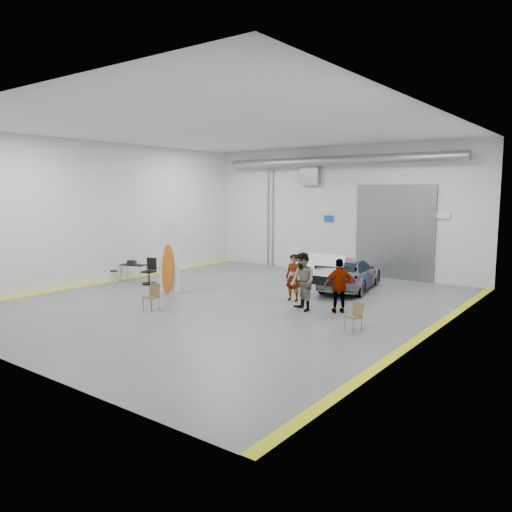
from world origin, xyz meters
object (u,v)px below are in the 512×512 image
Objects in this scene: sedan_car at (350,274)px; shop_stool at (114,278)px; person_b at (303,282)px; work_table at (133,264)px; person_a at (293,278)px; person_c at (340,286)px; folding_chair_far at (353,322)px; folding_chair_near at (151,302)px; office_chair at (150,273)px; surfboard_display at (167,261)px.

sedan_car reaches higher than shop_stool.
person_b is 1.60× the size of work_table.
person_c is (2.13, -0.58, 0.04)m from person_a.
person_a is at bearing 14.71° from shop_stool.
sedan_car is 2.48× the size of person_c.
person_a is at bearing 163.40° from person_b.
folding_chair_far is (2.43, -1.21, -0.72)m from person_b.
sedan_car is at bearing 124.27° from person_b.
person_b is at bearing -2.46° from work_table.
folding_chair_near is 4.79m from office_chair.
person_b is at bearing -15.17° from office_chair.
folding_chair_near is 5.05m from shop_stool.
surfboard_display reaches higher than shop_stool.
person_a is 0.88× the size of person_b.
person_b reaches higher than folding_chair_near.
person_b is at bearing 6.13° from shop_stool.
person_c is 6.77m from surfboard_display.
person_c reaches higher than work_table.
folding_chair_far is at bearing 105.79° from sedan_car.
person_a is at bearing 9.64° from surfboard_display.
work_table is (-8.99, 0.39, -0.27)m from person_b.
sedan_car is 4.22m from person_b.
sedan_car is 9.43m from work_table.
person_a is (-0.67, -3.12, 0.21)m from sedan_car.
person_c is 2.20× the size of folding_chair_far.
person_c is at bearing 0.56° from work_table.
sedan_car is 3.20m from person_a.
shop_stool is at bearing 20.20° from sedan_car.
work_table is at bearing 157.30° from office_chair.
person_a is 1.40× the size of work_table.
sedan_car is at bearing 23.77° from work_table.
sedan_car is 6.97× the size of shop_stool.
person_b is 2.81m from folding_chair_far.
office_chair reaches higher than folding_chair_far.
person_b reaches higher than person_c.
person_c reaches higher than sedan_car.
surfboard_display reaches higher than folding_chair_near.
office_chair is at bearing -174.35° from person_a.
folding_chair_near is (-5.11, -3.44, -0.61)m from person_c.
person_b is at bearing 83.38° from sedan_car.
shop_stool is (-8.63, -0.93, -0.65)m from person_b.
shop_stool is (-4.62, 2.03, 0.04)m from folding_chair_near.
person_a is 2.69× the size of shop_stool.
person_a is at bearing 47.34° from folding_chair_near.
person_c is at bearing -1.98° from surfboard_display.
folding_chair_far is 0.74× the size of office_chair.
office_chair is at bearing -8.84° from work_table.
folding_chair_far is (1.33, -1.69, -0.63)m from person_c.
person_b is 5.03m from folding_chair_near.
office_chair is (-3.62, 3.14, 0.20)m from folding_chair_near.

